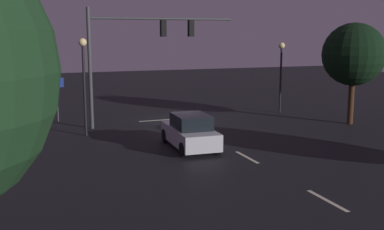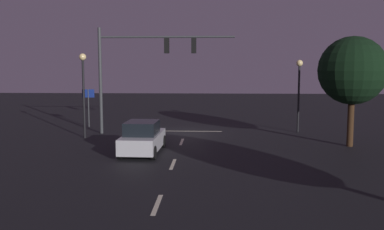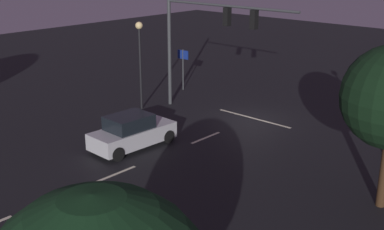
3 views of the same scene
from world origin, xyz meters
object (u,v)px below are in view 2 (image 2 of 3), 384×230
at_px(traffic_signal_assembly, 143,59).
at_px(route_sign, 88,99).
at_px(car_approaching, 143,138).
at_px(tree_left_near, 353,71).
at_px(street_lamp_right_kerb, 83,80).
at_px(street_lamp_left_kerb, 299,82).

xyz_separation_m(traffic_signal_assembly, route_sign, (4.56, -3.00, -2.93)).
bearing_deg(car_approaching, tree_left_near, -167.95).
bearing_deg(street_lamp_right_kerb, route_sign, -77.36).
height_order(street_lamp_right_kerb, route_sign, street_lamp_right_kerb).
distance_m(street_lamp_left_kerb, tree_left_near, 5.58).
xyz_separation_m(street_lamp_left_kerb, tree_left_near, (-1.96, 5.16, 0.82)).
height_order(car_approaching, route_sign, route_sign).
xyz_separation_m(street_lamp_right_kerb, tree_left_near, (-15.93, 2.18, 0.59)).
bearing_deg(route_sign, street_lamp_right_kerb, 102.64).
bearing_deg(car_approaching, route_sign, -59.87).
bearing_deg(car_approaching, street_lamp_right_kerb, -46.26).
bearing_deg(route_sign, traffic_signal_assembly, 146.67).
xyz_separation_m(traffic_signal_assembly, street_lamp_left_kerb, (-10.51, -1.09, -1.52)).
relative_size(traffic_signal_assembly, car_approaching, 2.04).
distance_m(car_approaching, route_sign, 11.09).
distance_m(street_lamp_right_kerb, route_sign, 5.29).
bearing_deg(tree_left_near, street_lamp_right_kerb, -7.78).
relative_size(street_lamp_left_kerb, street_lamp_right_kerb, 0.93).
xyz_separation_m(car_approaching, street_lamp_left_kerb, (-9.54, -7.61, 2.67)).
bearing_deg(traffic_signal_assembly, route_sign, -33.33).
distance_m(traffic_signal_assembly, street_lamp_right_kerb, 4.15).
height_order(traffic_signal_assembly, route_sign, traffic_signal_assembly).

